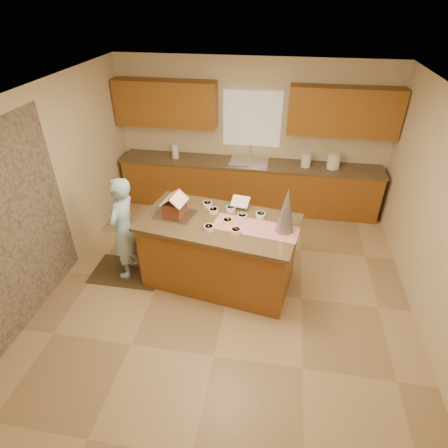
# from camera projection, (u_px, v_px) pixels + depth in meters

# --- Properties ---
(floor) EXTENTS (5.50, 5.50, 0.00)m
(floor) POSITION_uv_depth(u_px,v_px,m) (229.00, 290.00, 5.31)
(floor) COLOR tan
(floor) RESTS_ON ground
(ceiling) EXTENTS (5.50, 5.50, 0.00)m
(ceiling) POSITION_uv_depth(u_px,v_px,m) (230.00, 98.00, 3.83)
(ceiling) COLOR silver
(ceiling) RESTS_ON floor
(wall_back) EXTENTS (5.50, 5.50, 0.00)m
(wall_back) POSITION_uv_depth(u_px,v_px,m) (252.00, 135.00, 6.84)
(wall_back) COLOR beige
(wall_back) RESTS_ON floor
(wall_front) EXTENTS (5.50, 5.50, 0.00)m
(wall_front) POSITION_uv_depth(u_px,v_px,m) (163.00, 434.00, 2.30)
(wall_front) COLOR beige
(wall_front) RESTS_ON floor
(wall_left) EXTENTS (5.50, 5.50, 0.00)m
(wall_left) POSITION_uv_depth(u_px,v_px,m) (44.00, 194.00, 4.91)
(wall_left) COLOR beige
(wall_left) RESTS_ON floor
(wall_right) EXTENTS (5.50, 5.50, 0.00)m
(wall_right) POSITION_uv_depth(u_px,v_px,m) (445.00, 228.00, 4.23)
(wall_right) COLOR beige
(wall_right) RESTS_ON floor
(stone_accent) EXTENTS (0.00, 2.50, 2.50)m
(stone_accent) POSITION_uv_depth(u_px,v_px,m) (9.00, 234.00, 4.30)
(stone_accent) COLOR gray
(stone_accent) RESTS_ON wall_left
(window_curtain) EXTENTS (1.05, 0.03, 1.00)m
(window_curtain) POSITION_uv_depth(u_px,v_px,m) (252.00, 119.00, 6.65)
(window_curtain) COLOR white
(window_curtain) RESTS_ON wall_back
(back_counter_base) EXTENTS (4.80, 0.60, 0.88)m
(back_counter_base) POSITION_uv_depth(u_px,v_px,m) (248.00, 186.00, 7.09)
(back_counter_base) COLOR brown
(back_counter_base) RESTS_ON floor
(back_counter_top) EXTENTS (4.85, 0.63, 0.04)m
(back_counter_top) POSITION_uv_depth(u_px,v_px,m) (249.00, 164.00, 6.84)
(back_counter_top) COLOR brown
(back_counter_top) RESTS_ON back_counter_base
(upper_cabinet_left) EXTENTS (1.85, 0.35, 0.80)m
(upper_cabinet_left) POSITION_uv_depth(u_px,v_px,m) (166.00, 103.00, 6.60)
(upper_cabinet_left) COLOR olive
(upper_cabinet_left) RESTS_ON wall_back
(upper_cabinet_right) EXTENTS (1.85, 0.35, 0.80)m
(upper_cabinet_right) POSITION_uv_depth(u_px,v_px,m) (344.00, 112.00, 6.18)
(upper_cabinet_right) COLOR olive
(upper_cabinet_right) RESTS_ON wall_back
(sink) EXTENTS (0.70, 0.45, 0.12)m
(sink) POSITION_uv_depth(u_px,v_px,m) (249.00, 164.00, 6.84)
(sink) COLOR silver
(sink) RESTS_ON back_counter_top
(faucet) EXTENTS (0.03, 0.03, 0.28)m
(faucet) POSITION_uv_depth(u_px,v_px,m) (250.00, 152.00, 6.90)
(faucet) COLOR silver
(faucet) RESTS_ON back_counter_top
(island_base) EXTENTS (2.15, 1.33, 0.98)m
(island_base) POSITION_uv_depth(u_px,v_px,m) (219.00, 253.00, 5.24)
(island_base) COLOR brown
(island_base) RESTS_ON floor
(island_top) EXTENTS (2.26, 1.43, 0.04)m
(island_top) POSITION_uv_depth(u_px,v_px,m) (219.00, 223.00, 4.96)
(island_top) COLOR brown
(island_top) RESTS_ON island_base
(table_runner) EXTENTS (1.17, 0.58, 0.01)m
(table_runner) POSITION_uv_depth(u_px,v_px,m) (255.00, 228.00, 4.80)
(table_runner) COLOR #A80C1E
(table_runner) RESTS_ON island_top
(baking_tray) EXTENTS (0.57, 0.46, 0.03)m
(baking_tray) POSITION_uv_depth(u_px,v_px,m) (175.00, 215.00, 5.06)
(baking_tray) COLOR silver
(baking_tray) RESTS_ON island_top
(cookbook) EXTENTS (0.27, 0.23, 0.11)m
(cookbook) POSITION_uv_depth(u_px,v_px,m) (240.00, 202.00, 5.18)
(cookbook) COLOR white
(cookbook) RESTS_ON island_top
(tinsel_tree) EXTENTS (0.28, 0.28, 0.62)m
(tinsel_tree) POSITION_uv_depth(u_px,v_px,m) (286.00, 210.00, 4.58)
(tinsel_tree) COLOR #B7B9C4
(tinsel_tree) RESTS_ON island_top
(rug) EXTENTS (1.06, 0.69, 0.01)m
(rug) POSITION_uv_depth(u_px,v_px,m) (128.00, 271.00, 5.64)
(rug) COLOR black
(rug) RESTS_ON floor
(boy) EXTENTS (0.44, 0.61, 1.57)m
(boy) POSITION_uv_depth(u_px,v_px,m) (124.00, 229.00, 5.20)
(boy) COLOR #A0CAE3
(boy) RESTS_ON rug
(canister_a) EXTENTS (0.18, 0.18, 0.24)m
(canister_a) POSITION_uv_depth(u_px,v_px,m) (306.00, 160.00, 6.62)
(canister_a) COLOR white
(canister_a) RESTS_ON back_counter_top
(canister_b) EXTENTS (0.20, 0.20, 0.29)m
(canister_b) POSITION_uv_depth(u_px,v_px,m) (333.00, 161.00, 6.54)
(canister_b) COLOR white
(canister_b) RESTS_ON back_counter_top
(canister_c) EXTENTS (0.15, 0.15, 0.22)m
(canister_c) POSITION_uv_depth(u_px,v_px,m) (335.00, 163.00, 6.56)
(canister_c) COLOR white
(canister_c) RESTS_ON back_counter_top
(paper_towel) EXTENTS (0.12, 0.12, 0.26)m
(paper_towel) POSITION_uv_depth(u_px,v_px,m) (175.00, 151.00, 6.94)
(paper_towel) COLOR white
(paper_towel) RESTS_ON back_counter_top
(gingerbread_house) EXTENTS (0.35, 0.36, 0.32)m
(gingerbread_house) POSITION_uv_depth(u_px,v_px,m) (175.00, 206.00, 4.99)
(gingerbread_house) COLOR #602C19
(gingerbread_house) RESTS_ON baking_tray
(candy_bowls) EXTENTS (0.91, 0.74, 0.06)m
(candy_bowls) POSITION_uv_depth(u_px,v_px,m) (228.00, 217.00, 4.98)
(candy_bowls) COLOR #EB5429
(candy_bowls) RESTS_ON island_top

